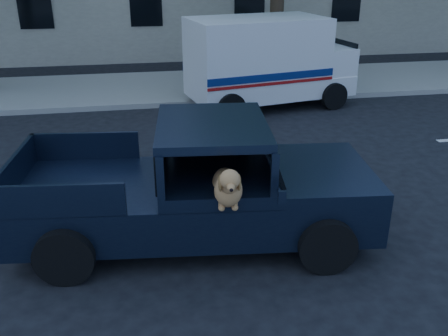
# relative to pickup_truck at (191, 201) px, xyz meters

# --- Properties ---
(ground) EXTENTS (120.00, 120.00, 0.00)m
(ground) POSITION_rel_pickup_truck_xyz_m (-1.12, -0.20, -0.62)
(ground) COLOR black
(ground) RESTS_ON ground
(far_sidewalk) EXTENTS (60.00, 4.00, 0.15)m
(far_sidewalk) POSITION_rel_pickup_truck_xyz_m (-1.12, 9.00, -0.55)
(far_sidewalk) COLOR gray
(far_sidewalk) RESTS_ON ground
(lane_stripes) EXTENTS (21.60, 0.14, 0.01)m
(lane_stripes) POSITION_rel_pickup_truck_xyz_m (0.88, 3.20, -0.62)
(lane_stripes) COLOR silver
(lane_stripes) RESTS_ON ground
(pickup_truck) EXTENTS (5.31, 2.88, 1.84)m
(pickup_truck) POSITION_rel_pickup_truck_xyz_m (0.00, 0.00, 0.00)
(pickup_truck) COLOR black
(pickup_truck) RESTS_ON ground
(mail_truck) EXTENTS (4.73, 2.98, 2.42)m
(mail_truck) POSITION_rel_pickup_truck_xyz_m (2.90, 6.75, 0.44)
(mail_truck) COLOR silver
(mail_truck) RESTS_ON ground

